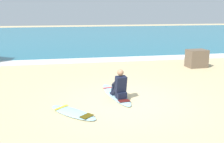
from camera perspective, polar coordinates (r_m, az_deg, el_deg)
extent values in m
plane|color=#CCB584|center=(8.34, 3.08, -6.74)|extent=(80.00, 80.00, 0.00)
cube|color=teal|center=(28.35, -6.69, 7.76)|extent=(80.00, 28.00, 0.10)
cube|color=white|center=(14.84, -3.07, 2.55)|extent=(80.00, 0.90, 0.11)
ellipsoid|color=#9ED1E5|center=(8.97, 0.79, -5.00)|extent=(0.88, 2.53, 0.07)
cube|color=red|center=(9.59, -0.61, -3.53)|extent=(0.49, 0.17, 0.01)
cube|color=#4A1311|center=(8.26, 2.66, -6.41)|extent=(0.40, 0.29, 0.01)
cube|color=black|center=(8.46, 2.01, -5.18)|extent=(0.37, 0.32, 0.20)
cylinder|color=black|center=(8.53, 0.89, -3.94)|extent=(0.23, 0.43, 0.43)
cylinder|color=black|center=(8.71, 0.26, -3.77)|extent=(0.17, 0.28, 0.42)
cube|color=black|center=(8.83, 0.05, -4.85)|extent=(0.14, 0.24, 0.05)
cylinder|color=black|center=(8.61, 2.11, -3.79)|extent=(0.23, 0.43, 0.43)
cylinder|color=black|center=(8.80, 1.64, -3.59)|extent=(0.17, 0.28, 0.42)
cube|color=black|center=(8.92, 1.48, -4.66)|extent=(0.14, 0.24, 0.05)
cube|color=black|center=(8.39, 1.92, -2.84)|extent=(0.39, 0.36, 0.57)
sphere|color=#A37556|center=(8.31, 1.85, -0.20)|extent=(0.21, 0.21, 0.21)
cylinder|color=black|center=(8.46, 0.63, -2.51)|extent=(0.17, 0.41, 0.31)
cylinder|color=black|center=(8.57, 2.36, -2.31)|extent=(0.17, 0.41, 0.31)
ellipsoid|color=#9ED1E5|center=(7.55, -8.61, -8.86)|extent=(1.52, 1.63, 0.07)
cube|color=gold|center=(7.87, -11.04, -7.71)|extent=(0.42, 0.39, 0.01)
cube|color=#4C400C|center=(7.17, -5.57, -9.67)|extent=(0.43, 0.42, 0.01)
cube|color=brown|center=(13.86, 18.07, 2.74)|extent=(1.00, 0.76, 0.89)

